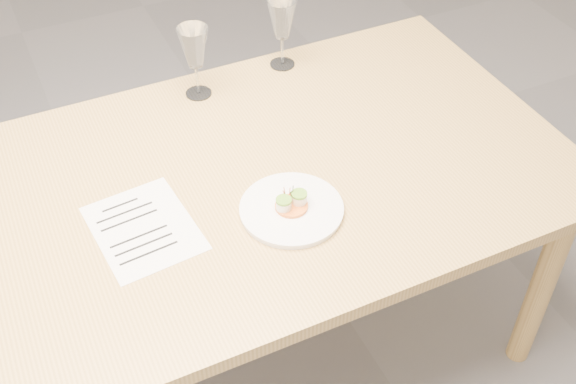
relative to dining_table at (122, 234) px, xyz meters
name	(u,v)px	position (x,y,z in m)	size (l,w,h in m)	color
ground	(156,382)	(0.00, 0.00, -0.68)	(7.00, 7.00, 0.00)	slate
dining_table	(122,234)	(0.00, 0.00, 0.00)	(2.40, 1.00, 0.75)	tan
dinner_plate	(292,208)	(0.39, -0.17, 0.08)	(0.26, 0.26, 0.07)	white
recipe_sheet	(143,228)	(0.04, -0.07, 0.07)	(0.25, 0.31, 0.00)	white
wine_glass_2	(194,49)	(0.35, 0.39, 0.22)	(0.09, 0.09, 0.22)	white
wine_glass_3	(282,20)	(0.64, 0.43, 0.22)	(0.09, 0.09, 0.22)	white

